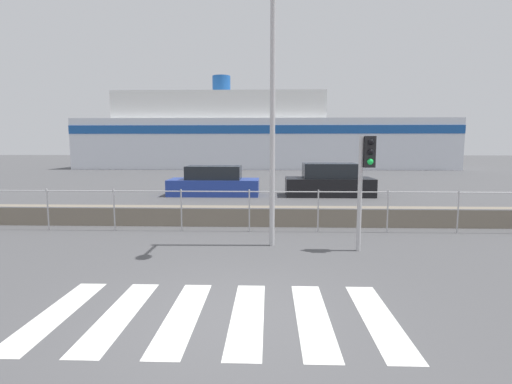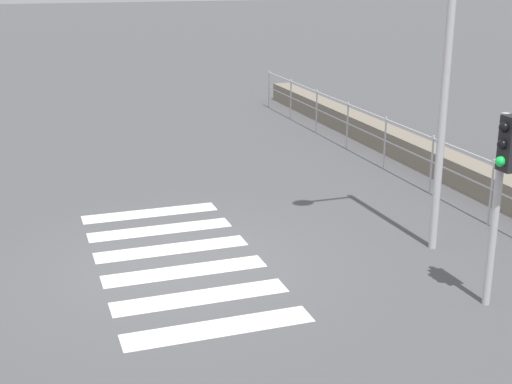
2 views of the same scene
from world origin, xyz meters
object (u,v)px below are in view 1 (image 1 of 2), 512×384
object	(u,v)px
streetlamp	(273,87)
parked_car_black	(329,182)
traffic_light_far	(366,167)
parked_car_blue	(214,183)
ferry_boat	(256,137)

from	to	relation	value
streetlamp	parked_car_black	xyz separation A→B (m)	(2.68, 9.49, -2.97)
streetlamp	traffic_light_far	bearing A→B (deg)	-4.45
parked_car_black	parked_car_blue	bearing A→B (deg)	180.00
parked_car_blue	traffic_light_far	bearing A→B (deg)	-64.07
ferry_boat	parked_car_blue	world-z (taller)	ferry_boat
streetlamp	parked_car_blue	distance (m)	10.30
streetlamp	ferry_boat	xyz separation A→B (m)	(-1.47, 31.91, -0.50)
streetlamp	parked_car_black	world-z (taller)	streetlamp
streetlamp	ferry_boat	size ratio (longest dim) A/B	0.16
streetlamp	parked_car_black	bearing A→B (deg)	74.20
parked_car_black	ferry_boat	bearing A→B (deg)	100.50
streetlamp	ferry_boat	bearing A→B (deg)	92.64
traffic_light_far	streetlamp	xyz separation A→B (m)	(-2.04, 0.16, 1.73)
ferry_boat	parked_car_blue	bearing A→B (deg)	-93.01
parked_car_blue	parked_car_black	distance (m)	5.33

